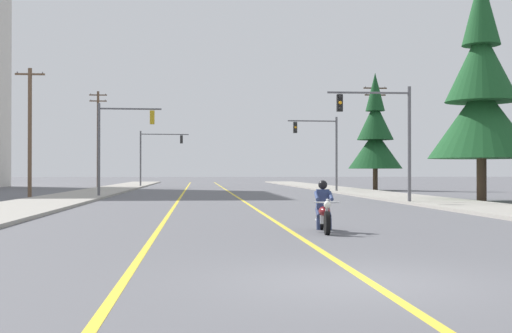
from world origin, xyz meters
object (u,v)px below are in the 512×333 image
Objects in this scene: utility_pole_right_far at (375,133)px; conifer_tree_right_verge_near at (481,95)px; motorcycle_with_rider at (324,211)px; traffic_signal_near_left at (117,136)px; traffic_signal_mid_left at (155,150)px; conifer_tree_right_verge_far at (375,136)px; utility_pole_left_near at (30,130)px; traffic_signal_near_right at (386,127)px; utility_pole_left_far at (98,136)px; traffic_signal_mid_right at (323,143)px.

utility_pole_right_far is 24.63m from conifer_tree_right_verge_near.
utility_pole_right_far is (13.19, 42.49, 4.79)m from motorcycle_with_rider.
traffic_signal_near_left is 1.00× the size of traffic_signal_mid_left.
conifer_tree_right_verge_far is at bearing -105.39° from utility_pole_right_far.
traffic_signal_mid_left is 0.47× the size of conifer_tree_right_verge_near.
conifer_tree_right_verge_near is at bearing 54.80° from motorcycle_with_rider.
traffic_signal_near_left is 0.72× the size of utility_pole_left_near.
traffic_signal_near_right is 18.20m from traffic_signal_near_left.
traffic_signal_mid_left is at bearing 77.27° from utility_pole_left_near.
utility_pole_right_far reaches higher than traffic_signal_mid_left.
utility_pole_left_far is 0.79× the size of conifer_tree_right_verge_near.
utility_pole_left_far is at bearing 118.18° from traffic_signal_near_right.
traffic_signal_near_left is 29.47m from traffic_signal_mid_left.
utility_pole_left_near reaches higher than traffic_signal_mid_right.
traffic_signal_mid_right is 17.94m from conifer_tree_right_verge_near.
utility_pole_left_far reaches higher than traffic_signal_mid_left.
traffic_signal_mid_right is 0.60× the size of utility_pole_left_far.
traffic_signal_mid_left is (-8.28, 54.95, 3.54)m from motorcycle_with_rider.
utility_pole_right_far is 2.71m from conifer_tree_right_verge_far.
traffic_signal_mid_right is at bearing 30.68° from traffic_signal_near_left.
conifer_tree_right_verge_near is at bearing -70.49° from traffic_signal_mid_right.
utility_pole_left_far is at bearing 104.86° from motorcycle_with_rider.
conifer_tree_right_verge_near reaches higher than traffic_signal_mid_right.
traffic_signal_near_left is 0.58× the size of conifer_tree_right_verge_far.
utility_pole_left_near is 0.86× the size of utility_pole_right_far.
traffic_signal_mid_right is 22.85m from utility_pole_left_near.
utility_pole_left_near is at bearing 118.96° from motorcycle_with_rider.
motorcycle_with_rider is at bearing -125.20° from conifer_tree_right_verge_near.
conifer_tree_right_verge_near is (6.29, 2.45, 2.00)m from traffic_signal_near_right.
conifer_tree_right_verge_near reaches higher than utility_pole_right_far.
conifer_tree_right_verge_near is (21.46, -7.60, 2.02)m from traffic_signal_near_left.
utility_pole_left_near is 32.13m from utility_pole_right_far.
utility_pole_left_near is at bearing -159.16° from traffic_signal_mid_right.
conifer_tree_right_verge_near reaches higher than traffic_signal_near_left.
conifer_tree_right_verge_near is (20.89, -37.07, 1.95)m from traffic_signal_mid_left.
traffic_signal_near_right is 1.00× the size of traffic_signal_mid_right.
traffic_signal_near_left is 27.87m from utility_pole_right_far.
conifer_tree_right_verge_near is (5.95, -16.80, 2.02)m from traffic_signal_mid_right.
conifer_tree_right_verge_far reaches higher than motorcycle_with_rider.
utility_pole_right_far is at bearing 74.61° from conifer_tree_right_verge_far.
traffic_signal_near_right and traffic_signal_near_left have the same top height.
conifer_tree_right_verge_far is at bearing 26.19° from utility_pole_left_near.
utility_pole_left_far is (-6.02, -1.04, 1.41)m from traffic_signal_mid_left.
traffic_signal_near_left is 5.96m from utility_pole_left_near.
motorcycle_with_rider is 17.03m from traffic_signal_near_right.
utility_pole_left_near is at bearing 162.37° from conifer_tree_right_verge_near.
utility_pole_left_far reaches higher than utility_pole_right_far.
traffic_signal_mid_left reaches higher than motorcycle_with_rider.
motorcycle_with_rider is 35.48m from traffic_signal_mid_right.
conifer_tree_right_verge_near is (-0.58, -24.61, 0.69)m from utility_pole_right_far.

